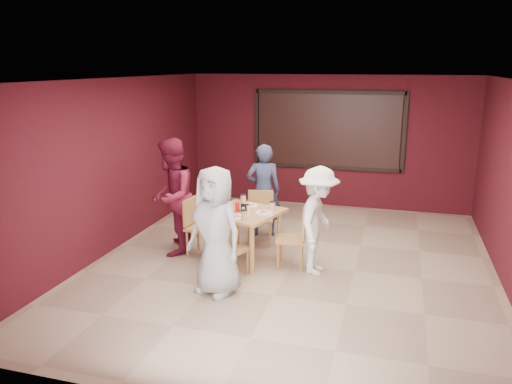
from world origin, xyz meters
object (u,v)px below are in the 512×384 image
(chair_front, at_px, (229,247))
(chair_left, at_px, (198,223))
(chair_right, at_px, (296,235))
(dining_table, at_px, (244,217))
(chair_back, at_px, (260,214))
(diner_front, at_px, (216,231))
(diner_right, at_px, (318,221))
(diner_left, at_px, (172,197))
(diner_back, at_px, (263,190))

(chair_front, relative_size, chair_left, 0.88)
(chair_right, bearing_deg, dining_table, 177.67)
(chair_front, xyz_separation_m, chair_back, (0.03, 1.55, 0.04))
(chair_front, xyz_separation_m, chair_left, (-0.78, 0.72, 0.06))
(dining_table, xyz_separation_m, diner_front, (-0.01, -1.19, 0.17))
(diner_right, bearing_deg, chair_front, 117.55)
(diner_right, bearing_deg, chair_left, 88.02)
(chair_left, xyz_separation_m, chair_right, (1.62, -0.07, -0.02))
(dining_table, height_order, diner_right, diner_right)
(chair_right, height_order, diner_right, diner_right)
(chair_left, relative_size, chair_right, 1.05)
(chair_right, relative_size, diner_left, 0.47)
(chair_right, xyz_separation_m, diner_left, (-2.05, 0.05, 0.44))
(diner_back, distance_m, diner_left, 1.72)
(chair_back, height_order, diner_back, diner_back)
(dining_table, bearing_deg, diner_front, -90.72)
(chair_left, distance_m, diner_back, 1.47)
(diner_left, xyz_separation_m, diner_right, (2.40, -0.16, -0.14))
(chair_back, bearing_deg, diner_front, -91.14)
(diner_left, distance_m, diner_right, 2.41)
(chair_front, distance_m, diner_front, 0.65)
(chair_back, relative_size, chair_left, 0.96)
(chair_left, height_order, diner_right, diner_right)
(chair_back, xyz_separation_m, diner_right, (1.15, -1.01, 0.29))
(diner_front, bearing_deg, diner_back, 111.30)
(dining_table, bearing_deg, chair_front, -90.70)
(diner_right, bearing_deg, diner_front, 134.43)
(diner_front, bearing_deg, diner_right, 62.31)
(chair_left, relative_size, diner_left, 0.50)
(chair_back, relative_size, diner_back, 0.54)
(chair_back, distance_m, chair_left, 1.16)
(chair_left, xyz_separation_m, diner_front, (0.77, -1.23, 0.34))
(chair_right, bearing_deg, diner_right, -17.84)
(chair_back, height_order, diner_front, diner_front)
(chair_front, relative_size, chair_back, 0.92)
(chair_right, height_order, diner_left, diner_left)
(chair_right, height_order, diner_front, diner_front)
(dining_table, bearing_deg, diner_left, 179.26)
(chair_left, xyz_separation_m, diner_left, (-0.43, -0.02, 0.41))
(diner_left, bearing_deg, dining_table, 75.98)
(diner_right, bearing_deg, chair_right, 75.39)
(chair_back, bearing_deg, chair_right, -48.14)
(dining_table, xyz_separation_m, diner_back, (-0.02, 1.25, 0.13))
(diner_front, bearing_deg, chair_left, 143.27)
(diner_front, bearing_deg, chair_front, 110.35)
(diner_right, bearing_deg, diner_left, 89.37)
(diner_left, bearing_deg, chair_right, 75.33)
(dining_table, relative_size, diner_right, 0.79)
(chair_back, relative_size, diner_left, 0.48)
(chair_right, bearing_deg, chair_left, 177.63)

